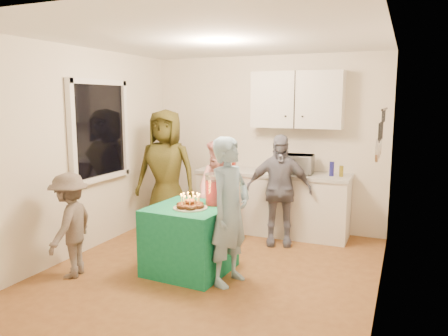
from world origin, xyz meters
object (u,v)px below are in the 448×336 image
at_px(counter, 272,204).
at_px(party_table, 190,239).
at_px(man_birthday, 230,211).
at_px(woman_back_center, 219,191).
at_px(punch_jar, 215,190).
at_px(child_near_left, 70,225).
at_px(woman_back_right, 279,190).
at_px(microwave, 296,164).
at_px(woman_back_left, 166,172).

xyz_separation_m(counter, party_table, (-0.43, -1.80, -0.05)).
height_order(man_birthday, woman_back_center, man_birthday).
height_order(party_table, man_birthday, man_birthday).
relative_size(punch_jar, child_near_left, 0.29).
bearing_deg(child_near_left, woman_back_right, 123.09).
height_order(party_table, child_near_left, child_near_left).
bearing_deg(microwave, woman_back_right, -106.56).
relative_size(microwave, man_birthday, 0.31).
xyz_separation_m(microwave, woman_back_center, (-0.89, -0.67, -0.34)).
relative_size(counter, party_table, 2.59).
xyz_separation_m(microwave, punch_jar, (-0.55, -1.59, -0.12)).
distance_m(punch_jar, woman_back_right, 1.21).
height_order(microwave, woman_back_left, woman_back_left).
relative_size(party_table, man_birthday, 0.54).
distance_m(microwave, punch_jar, 1.69).
bearing_deg(woman_back_right, microwave, 61.59).
height_order(punch_jar, woman_back_right, woman_back_right).
relative_size(man_birthday, woman_back_center, 1.11).
height_order(woman_back_left, woman_back_right, woman_back_left).
distance_m(party_table, woman_back_right, 1.52).
bearing_deg(woman_back_left, counter, 13.45).
height_order(party_table, woman_back_right, woman_back_right).
bearing_deg(woman_back_left, punch_jar, -48.58).
relative_size(microwave, child_near_left, 0.42).
relative_size(punch_jar, woman_back_right, 0.23).
distance_m(man_birthday, woman_back_left, 2.02).
distance_m(party_table, woman_back_center, 1.18).
xyz_separation_m(counter, woman_back_left, (-1.43, -0.61, 0.48)).
bearing_deg(woman_back_right, counter, 99.95).
bearing_deg(woman_back_right, man_birthday, -110.95).
xyz_separation_m(party_table, man_birthday, (0.54, -0.12, 0.41)).
xyz_separation_m(woman_back_left, woman_back_right, (1.66, 0.13, -0.16)).
xyz_separation_m(man_birthday, woman_back_right, (0.13, 1.44, -0.04)).
bearing_deg(microwave, party_table, -117.26).
xyz_separation_m(microwave, man_birthday, (-0.24, -1.92, -0.26)).
distance_m(woman_back_center, woman_back_right, 0.81).
bearing_deg(child_near_left, woman_back_center, 135.65).
distance_m(woman_back_left, woman_back_right, 1.67).
distance_m(woman_back_center, child_near_left, 2.04).
bearing_deg(punch_jar, woman_back_center, 110.53).
bearing_deg(man_birthday, counter, 15.17).
relative_size(man_birthday, woman_back_right, 1.05).
distance_m(microwave, man_birthday, 1.95).
relative_size(counter, punch_jar, 6.47).
relative_size(party_table, woman_back_center, 0.60).
xyz_separation_m(microwave, party_table, (-0.77, -1.80, -0.67)).
bearing_deg(punch_jar, woman_back_left, 141.10).
relative_size(punch_jar, woman_back_center, 0.24).
bearing_deg(party_table, woman_back_left, 129.91).
bearing_deg(party_table, punch_jar, 42.30).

